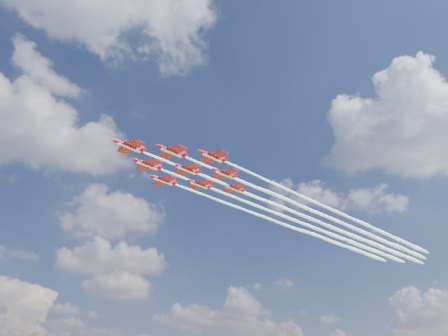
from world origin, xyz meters
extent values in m
cylinder|color=red|center=(-17.02, -8.00, 88.68)|extent=(8.45, 4.26, 1.18)
cone|color=red|center=(-22.03, -9.98, 88.68)|extent=(2.44, 1.89, 1.18)
cone|color=red|center=(-12.31, -6.14, 88.68)|extent=(1.90, 1.59, 1.08)
ellipsoid|color=black|center=(-19.03, -8.79, 89.16)|extent=(2.44, 1.73, 0.77)
cube|color=red|center=(-16.52, -7.80, 88.63)|extent=(6.84, 10.48, 0.15)
cube|color=red|center=(-13.02, -6.42, 88.68)|extent=(2.83, 4.16, 0.13)
cube|color=red|center=(-12.81, -6.34, 89.65)|extent=(1.66, 0.77, 1.94)
cube|color=white|center=(-17.02, -8.00, 88.14)|extent=(7.87, 3.87, 0.13)
cylinder|color=red|center=(-4.45, -9.74, 88.68)|extent=(8.45, 4.26, 1.18)
cone|color=red|center=(-9.46, -11.71, 88.68)|extent=(2.44, 1.89, 1.18)
cone|color=red|center=(0.26, -7.88, 88.68)|extent=(1.90, 1.59, 1.08)
ellipsoid|color=black|center=(-6.45, -10.53, 89.16)|extent=(2.44, 1.73, 0.77)
cube|color=red|center=(-3.94, -9.54, 88.63)|extent=(6.84, 10.48, 0.15)
cube|color=red|center=(-0.44, -8.16, 88.68)|extent=(2.83, 4.16, 0.13)
cube|color=red|center=(-0.24, -8.08, 89.65)|extent=(1.66, 0.77, 1.94)
cube|color=white|center=(-4.45, -9.74, 88.14)|extent=(7.87, 3.87, 0.13)
cylinder|color=red|center=(-9.02, 1.85, 88.68)|extent=(8.45, 4.26, 1.18)
cone|color=red|center=(-14.03, -0.12, 88.68)|extent=(2.44, 1.89, 1.18)
cone|color=red|center=(-4.31, 3.71, 88.68)|extent=(1.90, 1.59, 1.08)
ellipsoid|color=black|center=(-11.02, 1.06, 89.16)|extent=(2.44, 1.73, 0.77)
cube|color=red|center=(-8.52, 2.05, 88.63)|extent=(6.84, 10.48, 0.15)
cube|color=red|center=(-5.01, 3.43, 88.68)|extent=(2.83, 4.16, 0.13)
cube|color=red|center=(-4.81, 3.51, 89.65)|extent=(1.66, 0.77, 1.94)
cube|color=white|center=(-9.02, 1.85, 88.14)|extent=(7.87, 3.87, 0.13)
cylinder|color=red|center=(8.13, -11.48, 88.68)|extent=(8.45, 4.26, 1.18)
cone|color=red|center=(3.12, -13.45, 88.68)|extent=(2.44, 1.89, 1.18)
cone|color=red|center=(12.84, -9.62, 88.68)|extent=(1.90, 1.59, 1.08)
ellipsoid|color=black|center=(6.13, -12.27, 89.16)|extent=(2.44, 1.73, 0.77)
cube|color=red|center=(8.63, -11.28, 88.63)|extent=(6.84, 10.48, 0.15)
cube|color=red|center=(12.14, -9.90, 88.68)|extent=(2.83, 4.16, 0.13)
cube|color=red|center=(12.34, -9.82, 89.65)|extent=(1.66, 0.77, 1.94)
cube|color=white|center=(8.13, -11.48, 88.14)|extent=(7.87, 3.87, 0.13)
cylinder|color=red|center=(3.56, 0.12, 88.68)|extent=(8.45, 4.26, 1.18)
cone|color=red|center=(-1.45, -1.86, 88.68)|extent=(2.44, 1.89, 1.18)
cone|color=red|center=(8.27, 1.97, 88.68)|extent=(1.90, 1.59, 1.08)
ellipsoid|color=black|center=(1.56, -0.67, 89.16)|extent=(2.44, 1.73, 0.77)
cube|color=red|center=(4.06, 0.31, 88.63)|extent=(6.84, 10.48, 0.15)
cube|color=red|center=(7.57, 1.70, 88.68)|extent=(2.83, 4.16, 0.13)
cube|color=red|center=(7.77, 1.78, 89.65)|extent=(1.66, 0.77, 1.94)
cube|color=white|center=(3.56, 0.12, 88.14)|extent=(7.87, 3.87, 0.13)
cylinder|color=red|center=(-1.01, 11.71, 88.68)|extent=(8.45, 4.26, 1.18)
cone|color=red|center=(-6.02, 9.73, 88.68)|extent=(2.44, 1.89, 1.18)
cone|color=red|center=(3.70, 13.57, 88.68)|extent=(1.90, 1.59, 1.08)
ellipsoid|color=black|center=(-3.01, 10.92, 89.16)|extent=(2.44, 1.73, 0.77)
cube|color=red|center=(-0.51, 11.91, 88.63)|extent=(6.84, 10.48, 0.15)
cube|color=red|center=(3.00, 13.29, 88.68)|extent=(2.83, 4.16, 0.13)
cube|color=red|center=(3.20, 13.37, 89.65)|extent=(1.66, 0.77, 1.94)
cube|color=white|center=(-1.01, 11.71, 88.14)|extent=(7.87, 3.87, 0.13)
cylinder|color=red|center=(16.14, -1.62, 88.68)|extent=(8.45, 4.26, 1.18)
cone|color=red|center=(11.13, -3.60, 88.68)|extent=(2.44, 1.89, 1.18)
cone|color=red|center=(20.85, 0.23, 88.68)|extent=(1.90, 1.59, 1.08)
ellipsoid|color=black|center=(14.14, -2.41, 89.16)|extent=(2.44, 1.73, 0.77)
cube|color=red|center=(16.64, -1.43, 88.63)|extent=(6.84, 10.48, 0.15)
cube|color=red|center=(20.15, -0.04, 88.68)|extent=(2.83, 4.16, 0.13)
cube|color=red|center=(20.35, 0.04, 89.65)|extent=(1.66, 0.77, 1.94)
cube|color=white|center=(16.14, -1.62, 88.14)|extent=(7.87, 3.87, 0.13)
cylinder|color=red|center=(11.57, 9.97, 88.68)|extent=(8.45, 4.26, 1.18)
cone|color=red|center=(6.56, 8.00, 88.68)|extent=(2.44, 1.89, 1.18)
cone|color=red|center=(16.28, 11.83, 88.68)|extent=(1.90, 1.59, 1.08)
ellipsoid|color=black|center=(9.56, 9.18, 89.16)|extent=(2.44, 1.73, 0.77)
cube|color=red|center=(12.07, 10.17, 88.63)|extent=(6.84, 10.48, 0.15)
cube|color=red|center=(15.58, 11.55, 88.68)|extent=(2.83, 4.16, 0.13)
cube|color=red|center=(15.78, 11.63, 89.65)|extent=(1.66, 0.77, 1.94)
cube|color=white|center=(11.57, 9.97, 88.14)|extent=(7.87, 3.87, 0.13)
cylinder|color=red|center=(24.15, 8.23, 88.68)|extent=(8.45, 4.26, 1.18)
cone|color=red|center=(19.14, 6.26, 88.68)|extent=(2.44, 1.89, 1.18)
cone|color=red|center=(28.86, 10.09, 88.68)|extent=(1.90, 1.59, 1.08)
ellipsoid|color=black|center=(22.14, 7.44, 89.16)|extent=(2.44, 1.73, 0.77)
cube|color=red|center=(24.65, 8.43, 88.63)|extent=(6.84, 10.48, 0.15)
cube|color=red|center=(28.15, 9.81, 88.68)|extent=(2.83, 4.16, 0.13)
cube|color=red|center=(28.36, 9.89, 89.65)|extent=(1.66, 0.77, 1.94)
cube|color=white|center=(24.15, 8.23, 88.14)|extent=(7.87, 3.87, 0.13)
camera|label=1|loc=(-35.34, -122.92, 26.29)|focal=35.00mm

